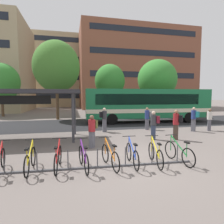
# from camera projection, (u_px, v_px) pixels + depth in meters

# --- Properties ---
(ground) EXTENTS (200.00, 200.00, 0.00)m
(ground) POSITION_uv_depth(u_px,v_px,m) (133.00, 162.00, 7.09)
(ground) COLOR #6B605B
(bus_lane_asphalt) EXTENTS (80.00, 7.20, 0.01)m
(bus_lane_asphalt) POSITION_uv_depth(u_px,v_px,m) (97.00, 123.00, 17.15)
(bus_lane_asphalt) COLOR #232326
(bus_lane_asphalt) RESTS_ON ground
(city_bus) EXTENTS (12.14, 3.22, 3.20)m
(city_bus) POSITION_uv_depth(u_px,v_px,m) (148.00, 104.00, 18.10)
(city_bus) COLOR #196B3D
(city_bus) RESTS_ON ground
(bike_rack) EXTENTS (8.09, 0.49, 0.70)m
(bike_rack) POSITION_uv_depth(u_px,v_px,m) (83.00, 166.00, 6.42)
(bike_rack) COLOR #47474C
(bike_rack) RESTS_ON ground
(parked_bicycle_red_1) EXTENTS (0.52, 1.71, 0.99)m
(parked_bicycle_red_1) POSITION_uv_depth(u_px,v_px,m) (0.00, 162.00, 6.06)
(parked_bicycle_red_1) COLOR black
(parked_bicycle_red_1) RESTS_ON ground
(parked_bicycle_yellow_2) EXTENTS (0.52, 1.72, 0.99)m
(parked_bicycle_yellow_2) POSITION_uv_depth(u_px,v_px,m) (30.00, 160.00, 6.21)
(parked_bicycle_yellow_2) COLOR black
(parked_bicycle_yellow_2) RESTS_ON ground
(parked_bicycle_red_3) EXTENTS (0.52, 1.72, 0.99)m
(parked_bicycle_red_3) POSITION_uv_depth(u_px,v_px,m) (58.00, 158.00, 6.37)
(parked_bicycle_red_3) COLOR black
(parked_bicycle_red_3) RESTS_ON ground
(parked_bicycle_purple_4) EXTENTS (0.52, 1.72, 0.99)m
(parked_bicycle_purple_4) POSITION_uv_depth(u_px,v_px,m) (83.00, 159.00, 6.36)
(parked_bicycle_purple_4) COLOR black
(parked_bicycle_purple_4) RESTS_ON ground
(parked_bicycle_orange_5) EXTENTS (0.52, 1.71, 0.99)m
(parked_bicycle_orange_5) POSITION_uv_depth(u_px,v_px,m) (110.00, 157.00, 6.57)
(parked_bicycle_orange_5) COLOR black
(parked_bicycle_orange_5) RESTS_ON ground
(parked_bicycle_blue_6) EXTENTS (0.52, 1.72, 0.99)m
(parked_bicycle_blue_6) POSITION_uv_depth(u_px,v_px,m) (132.00, 155.00, 6.74)
(parked_bicycle_blue_6) COLOR black
(parked_bicycle_blue_6) RESTS_ON ground
(parked_bicycle_yellow_7) EXTENTS (0.52, 1.71, 0.99)m
(parked_bicycle_yellow_7) POSITION_uv_depth(u_px,v_px,m) (155.00, 154.00, 6.82)
(parked_bicycle_yellow_7) COLOR black
(parked_bicycle_yellow_7) RESTS_ON ground
(parked_bicycle_green_8) EXTENTS (0.52, 1.72, 0.99)m
(parked_bicycle_green_8) POSITION_uv_depth(u_px,v_px,m) (179.00, 153.00, 7.01)
(parked_bicycle_green_8) COLOR black
(parked_bicycle_green_8) RESTS_ON ground
(transit_shelter) EXTENTS (7.07, 3.45, 2.90)m
(transit_shelter) POSITION_uv_depth(u_px,v_px,m) (19.00, 93.00, 10.47)
(transit_shelter) COLOR #38383D
(transit_shelter) RESTS_ON ground
(commuter_black_pack_0) EXTENTS (0.54, 0.36, 1.72)m
(commuter_black_pack_0) POSITION_uv_depth(u_px,v_px,m) (104.00, 118.00, 13.07)
(commuter_black_pack_0) COLOR #565660
(commuter_black_pack_0) RESTS_ON ground
(commuter_black_pack_1) EXTENTS (0.60, 0.58, 1.75)m
(commuter_black_pack_1) POSITION_uv_depth(u_px,v_px,m) (177.00, 123.00, 10.65)
(commuter_black_pack_1) COLOR #47382D
(commuter_black_pack_1) RESTS_ON ground
(commuter_olive_pack_2) EXTENTS (0.56, 0.60, 1.62)m
(commuter_olive_pack_2) POSITION_uv_depth(u_px,v_px,m) (92.00, 129.00, 9.05)
(commuter_olive_pack_2) COLOR #565660
(commuter_olive_pack_2) RESTS_ON ground
(commuter_teal_pack_3) EXTENTS (0.55, 0.60, 1.75)m
(commuter_teal_pack_3) POSITION_uv_depth(u_px,v_px,m) (194.00, 117.00, 13.22)
(commuter_teal_pack_3) COLOR #565660
(commuter_teal_pack_3) RESTS_ON ground
(commuter_maroon_pack_4) EXTENTS (0.60, 0.49, 1.67)m
(commuter_maroon_pack_4) POSITION_uv_depth(u_px,v_px,m) (154.00, 123.00, 10.73)
(commuter_maroon_pack_4) COLOR #2D3851
(commuter_maroon_pack_4) RESTS_ON ground
(commuter_maroon_pack_5) EXTENTS (0.53, 0.61, 1.63)m
(commuter_maroon_pack_5) POSITION_uv_depth(u_px,v_px,m) (209.00, 118.00, 13.51)
(commuter_maroon_pack_5) COLOR #565660
(commuter_maroon_pack_5) RESTS_ON ground
(commuter_grey_pack_6) EXTENTS (0.59, 0.44, 1.69)m
(commuter_grey_pack_6) POSITION_uv_depth(u_px,v_px,m) (148.00, 117.00, 13.98)
(commuter_grey_pack_6) COLOR #565660
(commuter_grey_pack_6) RESTS_ON ground
(street_tree_0) EXTENTS (3.78, 3.78, 6.56)m
(street_tree_0) POSITION_uv_depth(u_px,v_px,m) (110.00, 81.00, 23.26)
(street_tree_0) COLOR brown
(street_tree_0) RESTS_ON ground
(street_tree_1) EXTENTS (4.37, 4.37, 6.63)m
(street_tree_1) POSITION_uv_depth(u_px,v_px,m) (1.00, 82.00, 22.84)
(street_tree_1) COLOR brown
(street_tree_1) RESTS_ON ground
(street_tree_2) EXTENTS (4.92, 4.92, 8.45)m
(street_tree_2) POSITION_uv_depth(u_px,v_px,m) (57.00, 67.00, 19.75)
(street_tree_2) COLOR brown
(street_tree_2) RESTS_ON ground
(street_tree_3) EXTENTS (4.98, 4.98, 7.23)m
(street_tree_3) POSITION_uv_depth(u_px,v_px,m) (157.00, 79.00, 23.72)
(street_tree_3) COLOR brown
(street_tree_3) RESTS_ON ground
(building_right_wing) EXTENTS (24.55, 13.01, 16.85)m
(building_right_wing) POSITION_uv_depth(u_px,v_px,m) (134.00, 70.00, 42.17)
(building_right_wing) COLOR brown
(building_right_wing) RESTS_ON ground
(building_centre_block) EXTENTS (15.77, 10.62, 17.32)m
(building_centre_block) POSITION_uv_depth(u_px,v_px,m) (65.00, 73.00, 48.02)
(building_centre_block) COLOR tan
(building_centre_block) RESTS_ON ground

